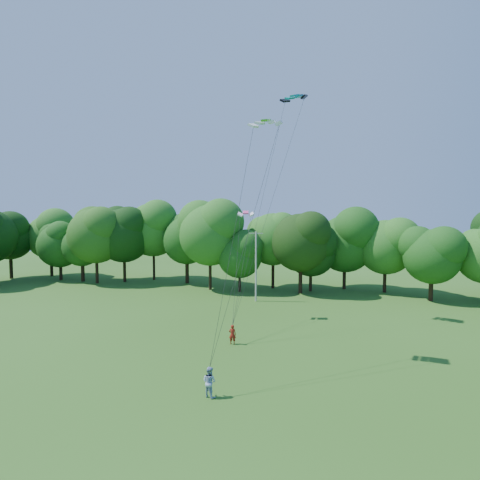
# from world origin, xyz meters

# --- Properties ---
(ground) EXTENTS (160.00, 160.00, 0.00)m
(ground) POSITION_xyz_m (0.00, 0.00, 0.00)
(ground) COLOR #2D5918
(ground) RESTS_ON ground
(utility_pole) EXTENTS (1.67, 0.24, 8.35)m
(utility_pole) POSITION_xyz_m (-3.54, 28.05, 4.29)
(utility_pole) COLOR #ADAEA5
(utility_pole) RESTS_ON ground
(kite_flyer_left) EXTENTS (0.61, 0.44, 1.57)m
(kite_flyer_left) POSITION_xyz_m (-2.05, 12.89, 0.78)
(kite_flyer_left) COLOR maroon
(kite_flyer_left) RESTS_ON ground
(kite_flyer_right) EXTENTS (1.01, 0.90, 1.72)m
(kite_flyer_right) POSITION_xyz_m (-0.87, 4.24, 0.86)
(kite_flyer_right) COLOR #96ACD0
(kite_flyer_right) RESTS_ON ground
(kite_teal) EXTENTS (2.77, 1.90, 0.51)m
(kite_teal) POSITION_xyz_m (1.59, 21.98, 21.81)
(kite_teal) COLOR #04848A
(kite_teal) RESTS_ON ground
(kite_green) EXTENTS (2.40, 1.24, 0.38)m
(kite_green) POSITION_xyz_m (0.95, 11.07, 16.83)
(kite_green) COLOR green
(kite_green) RESTS_ON ground
(kite_pink) EXTENTS (1.77, 1.13, 0.36)m
(kite_pink) POSITION_xyz_m (-2.96, 20.76, 10.53)
(kite_pink) COLOR #FF4693
(kite_pink) RESTS_ON ground
(tree_back_west) EXTENTS (9.11, 9.11, 13.25)m
(tree_back_west) POSITION_xyz_m (-29.45, 33.54, 8.27)
(tree_back_west) COLOR #362515
(tree_back_west) RESTS_ON ground
(tree_back_center) EXTENTS (8.41, 8.41, 12.23)m
(tree_back_center) POSITION_xyz_m (1.10, 34.13, 7.64)
(tree_back_center) COLOR black
(tree_back_center) RESTS_ON ground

